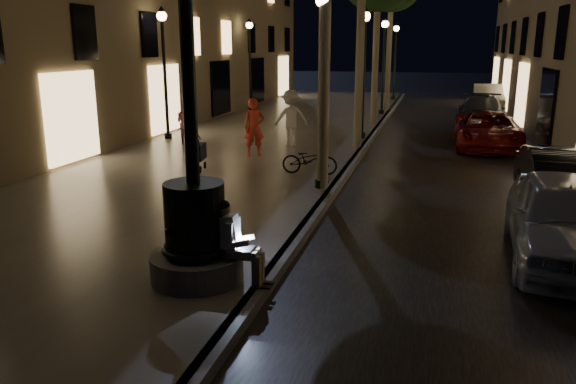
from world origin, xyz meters
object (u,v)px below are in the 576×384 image
(lamp_curb_b, at_px, (364,56))
(car_rear, at_px, (481,112))
(car_front, at_px, (565,219))
(pedestrian_red, at_px, (254,127))
(car_second, at_px, (561,181))
(car_third, at_px, (487,131))
(seated_man_laptop, at_px, (234,240))
(lamp_curb_d, at_px, (395,52))
(pedestrian_pink, at_px, (186,122))
(stroller, at_px, (196,152))
(pedestrian_white, at_px, (291,118))
(lamp_left_c, at_px, (250,53))
(lamp_left_b, at_px, (164,56))
(lamp_curb_a, at_px, (322,63))
(fountain_lamppost, at_px, (195,215))
(lamp_curb_c, at_px, (384,53))
(bicycle, at_px, (310,160))
(car_fifth, at_px, (488,98))

(lamp_curb_b, height_order, car_rear, lamp_curb_b)
(car_front, distance_m, pedestrian_red, 10.30)
(car_second, relative_size, car_third, 0.87)
(seated_man_laptop, relative_size, lamp_curb_d, 0.26)
(pedestrian_red, bearing_deg, car_third, 3.47)
(car_second, relative_size, pedestrian_pink, 2.66)
(stroller, xyz_separation_m, pedestrian_white, (1.59, 4.56, 0.45))
(lamp_left_c, height_order, stroller, lamp_left_c)
(lamp_left_b, distance_m, car_second, 14.14)
(pedestrian_pink, distance_m, pedestrian_white, 3.77)
(lamp_curb_a, height_order, car_second, lamp_curb_a)
(fountain_lamppost, xyz_separation_m, seated_man_laptop, (0.61, -0.00, -0.33))
(lamp_curb_d, relative_size, pedestrian_red, 2.63)
(lamp_left_c, relative_size, pedestrian_pink, 3.11)
(lamp_curb_c, distance_m, bicycle, 14.85)
(car_third, xyz_separation_m, car_fifth, (0.97, 12.09, 0.11))
(car_third, bearing_deg, lamp_curb_d, 105.90)
(lamp_curb_a, distance_m, car_second, 6.07)
(lamp_left_c, xyz_separation_m, car_second, (12.60, -15.90, -2.56))
(stroller, xyz_separation_m, pedestrian_pink, (-2.13, 4.02, 0.25))
(car_front, xyz_separation_m, pedestrian_pink, (-10.83, 8.26, 0.23))
(car_fifth, relative_size, bicycle, 3.05)
(car_front, bearing_deg, lamp_curb_a, 150.49)
(car_front, bearing_deg, car_second, 83.79)
(lamp_left_b, relative_size, car_fifth, 1.03)
(pedestrian_white, bearing_deg, car_front, 104.48)
(car_front, bearing_deg, fountain_lamppost, -150.02)
(seated_man_laptop, distance_m, lamp_left_b, 14.10)
(pedestrian_pink, bearing_deg, lamp_curb_c, -102.49)
(lamp_left_b, xyz_separation_m, car_rear, (11.76, 7.14, -2.51))
(lamp_left_b, distance_m, bicycle, 8.40)
(fountain_lamppost, height_order, car_rear, fountain_lamppost)
(pedestrian_red, xyz_separation_m, pedestrian_pink, (-3.05, 1.52, -0.14))
(lamp_left_b, bearing_deg, lamp_curb_d, 68.47)
(lamp_curb_d, bearing_deg, car_fifth, -36.00)
(lamp_curb_b, xyz_separation_m, car_third, (4.53, -0.08, -2.58))
(car_rear, bearing_deg, car_third, -86.96)
(lamp_curb_a, distance_m, lamp_curb_d, 24.00)
(lamp_curb_d, xyz_separation_m, pedestrian_white, (-2.18, -18.41, -2.06))
(lamp_left_b, height_order, car_third, lamp_left_b)
(lamp_curb_a, bearing_deg, pedestrian_red, 129.06)
(fountain_lamppost, height_order, pedestrian_white, fountain_lamppost)
(lamp_curb_a, xyz_separation_m, pedestrian_pink, (-5.91, 5.04, -2.26))
(car_front, bearing_deg, seated_man_laptop, -147.31)
(car_fifth, bearing_deg, car_third, -91.87)
(car_front, relative_size, car_third, 0.93)
(car_third, relative_size, car_rear, 0.94)
(seated_man_laptop, relative_size, lamp_curb_c, 0.26)
(stroller, height_order, pedestrian_white, pedestrian_white)
(car_third, distance_m, pedestrian_pink, 10.83)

